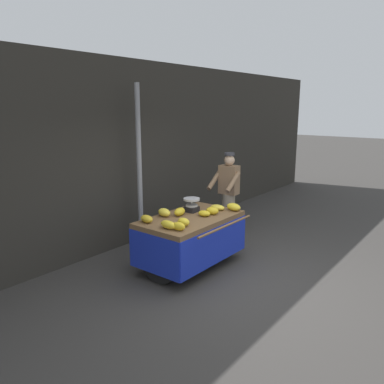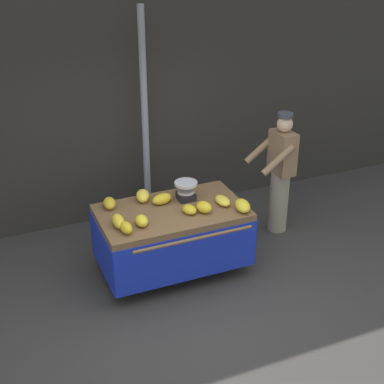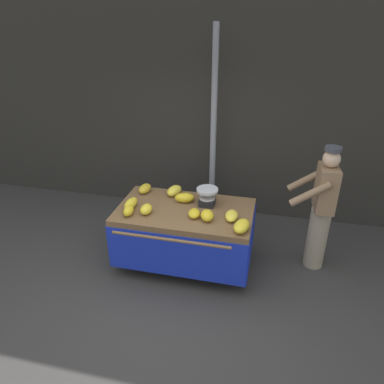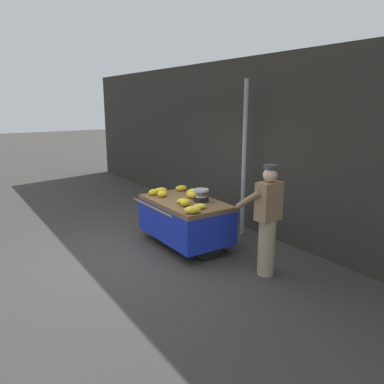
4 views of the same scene
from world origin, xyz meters
name	(u,v)px [view 4 (image 4 of 4)]	position (x,y,z in m)	size (l,w,h in m)	color
ground_plane	(134,255)	(0.00, 0.00, 0.00)	(60.00, 60.00, 0.00)	#383533
back_wall	(255,146)	(0.00, 2.75, 1.73)	(16.00, 0.24, 3.46)	#2D2B26
street_pole	(244,160)	(0.20, 2.29, 1.51)	(0.09, 0.09, 3.02)	gray
banana_cart	(185,212)	(0.07, 1.01, 0.63)	(1.76, 1.22, 0.86)	brown
weighing_scale	(201,196)	(0.33, 1.19, 0.98)	(0.28, 0.28, 0.24)	black
banana_bunch_0	(160,191)	(-0.61, 0.88, 0.92)	(0.13, 0.29, 0.12)	yellow
banana_bunch_1	(194,192)	(-0.17, 1.36, 0.93)	(0.16, 0.27, 0.13)	yellow
banana_bunch_2	(182,201)	(0.23, 0.85, 0.91)	(0.15, 0.21, 0.10)	gold
banana_bunch_3	(154,192)	(-0.57, 0.71, 0.92)	(0.12, 0.22, 0.12)	gold
banana_bunch_4	(185,202)	(0.40, 0.81, 0.92)	(0.16, 0.21, 0.13)	gold
banana_bunch_5	(193,210)	(0.84, 0.66, 0.92)	(0.17, 0.29, 0.13)	yellow
banana_bunch_6	(199,206)	(0.69, 0.90, 0.91)	(0.15, 0.26, 0.09)	yellow
banana_bunch_7	(181,188)	(-0.59, 1.34, 0.92)	(0.14, 0.24, 0.12)	gold
banana_bunch_8	(162,194)	(-0.37, 0.79, 0.92)	(0.14, 0.20, 0.12)	yellow
banana_bunch_9	(192,195)	(0.02, 1.19, 0.92)	(0.15, 0.26, 0.13)	gold
vendor_person	(267,220)	(1.78, 1.38, 0.87)	(0.60, 0.54, 1.71)	gray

